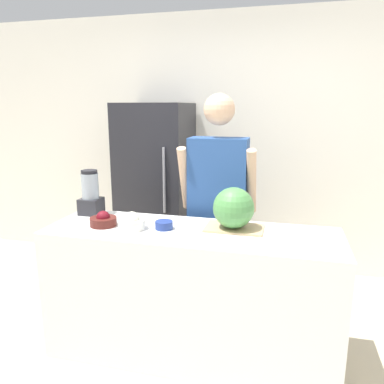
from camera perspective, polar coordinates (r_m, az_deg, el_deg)
ground_plane at (r=2.63m, az=-2.01°, el=-26.92°), size 14.00×14.00×0.00m
wall_back at (r=3.93m, az=5.83°, el=7.24°), size 8.00×0.06×2.60m
counter_island at (r=2.62m, az=-0.17°, el=-15.22°), size 1.91×0.60×0.90m
refrigerator at (r=3.81m, az=-5.47°, el=0.33°), size 0.67×0.68×1.72m
person at (r=2.89m, az=3.94°, el=-2.48°), size 0.58×0.28×1.78m
cutting_board at (r=2.48m, az=6.46°, el=-5.47°), size 0.38×0.24×0.01m
watermelon at (r=2.43m, az=6.35°, el=-2.42°), size 0.27×0.27×0.27m
bowl_cherries at (r=2.60m, az=-13.37°, el=-4.22°), size 0.18×0.18×0.10m
bowl_cream at (r=2.49m, az=-9.14°, el=-4.60°), size 0.18×0.18×0.12m
bowl_small_blue at (r=2.47m, az=-4.29°, el=-5.04°), size 0.12×0.12×0.05m
blender at (r=2.87m, az=-15.21°, el=-0.35°), size 0.15×0.15×0.33m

